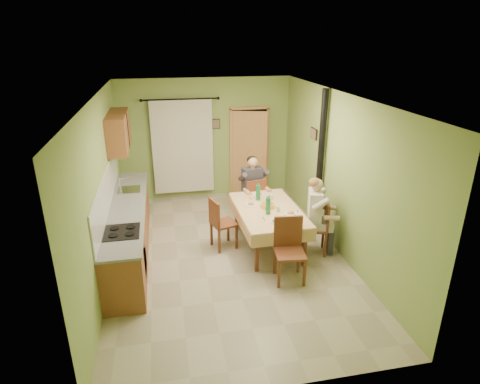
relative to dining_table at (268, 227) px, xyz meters
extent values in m
cube|color=tan|center=(-0.79, -0.17, -0.38)|extent=(4.00, 6.00, 0.01)
cube|color=#89A755|center=(-0.79, 2.83, 1.02)|extent=(4.00, 0.04, 2.80)
cube|color=#89A755|center=(-0.79, -3.17, 1.02)|extent=(4.00, 0.04, 2.80)
cube|color=#89A755|center=(-2.79, -0.17, 1.02)|extent=(0.04, 6.00, 2.80)
cube|color=#89A755|center=(1.21, -0.17, 1.02)|extent=(0.04, 6.00, 2.80)
cube|color=white|center=(-0.79, -0.17, 2.42)|extent=(4.00, 6.00, 0.04)
cube|color=brown|center=(-2.49, 0.23, 0.06)|extent=(0.60, 3.60, 0.88)
cube|color=gray|center=(-2.49, 0.23, 0.52)|extent=(0.64, 3.64, 0.04)
cube|color=white|center=(-2.77, 0.23, 0.85)|extent=(0.02, 3.60, 0.66)
cube|color=silver|center=(-2.49, 1.03, 0.54)|extent=(0.42, 0.42, 0.03)
cube|color=black|center=(-2.49, -0.77, 0.55)|extent=(0.52, 0.56, 0.02)
cube|color=black|center=(-2.19, -0.77, 0.07)|extent=(0.01, 0.55, 0.55)
cube|color=brown|center=(-2.61, 1.53, 1.57)|extent=(0.35, 1.40, 0.70)
cylinder|color=black|center=(-1.34, 2.71, 1.97)|extent=(1.70, 0.04, 0.04)
cube|color=silver|center=(-1.34, 2.73, 0.87)|extent=(1.40, 0.06, 2.20)
cube|color=black|center=(0.26, 2.82, 0.65)|extent=(0.84, 0.03, 2.06)
cube|color=tan|center=(-0.19, 2.80, 0.65)|extent=(0.06, 0.06, 2.12)
cube|color=tan|center=(0.71, 2.80, 0.65)|extent=(0.06, 0.06, 2.12)
cube|color=tan|center=(0.26, 2.80, 1.71)|extent=(0.96, 0.06, 0.06)
cube|color=tan|center=(0.25, 2.68, 0.64)|extent=(0.80, 0.27, 2.04)
cube|color=#E2AF79|center=(0.00, 0.00, 0.36)|extent=(1.14, 1.86, 0.04)
cube|color=#E2AF79|center=(0.02, -0.92, 0.25)|extent=(1.09, 0.04, 0.22)
cube|color=#E2AF79|center=(-0.02, 0.92, 0.25)|extent=(1.09, 0.04, 0.22)
cube|color=#E2AF79|center=(-0.55, -0.01, 0.25)|extent=(0.06, 1.84, 0.22)
cube|color=#E2AF79|center=(0.55, 0.01, 0.25)|extent=(0.06, 1.84, 0.22)
cylinder|color=white|center=(-0.01, 0.67, 0.39)|extent=(0.25, 0.25, 0.02)
ellipsoid|color=#CC7233|center=(-0.01, 0.67, 0.41)|extent=(0.12, 0.12, 0.05)
cylinder|color=white|center=(0.05, -0.62, 0.39)|extent=(0.25, 0.25, 0.02)
ellipsoid|color=#CC7233|center=(0.05, -0.62, 0.41)|extent=(0.12, 0.12, 0.05)
cylinder|color=white|center=(0.32, -0.31, 0.39)|extent=(0.25, 0.25, 0.02)
ellipsoid|color=#CC7233|center=(0.32, -0.31, 0.41)|extent=(0.12, 0.12, 0.05)
cylinder|color=white|center=(-0.27, 0.21, 0.39)|extent=(0.25, 0.25, 0.02)
ellipsoid|color=#CC7233|center=(-0.27, 0.21, 0.41)|extent=(0.12, 0.12, 0.05)
cylinder|color=yellow|center=(0.00, 0.05, 0.42)|extent=(0.26, 0.26, 0.08)
cylinder|color=white|center=(0.01, -0.55, 0.39)|extent=(0.28, 0.28, 0.02)
cube|color=tan|center=(0.01, -0.55, 0.41)|extent=(0.07, 0.07, 0.03)
cube|color=tan|center=(0.02, -0.56, 0.41)|extent=(0.07, 0.07, 0.03)
cube|color=tan|center=(0.00, -0.51, 0.41)|extent=(0.07, 0.07, 0.03)
cube|color=tan|center=(-0.05, -0.55, 0.41)|extent=(0.07, 0.06, 0.03)
cube|color=tan|center=(0.03, -0.56, 0.41)|extent=(0.05, 0.07, 0.03)
cylinder|color=silver|center=(0.14, -0.16, 0.43)|extent=(0.07, 0.07, 0.10)
cylinder|color=silver|center=(0.17, 0.39, 0.43)|extent=(0.07, 0.07, 0.10)
cylinder|color=white|center=(0.27, -0.79, 0.50)|extent=(0.11, 0.11, 0.22)
cylinder|color=silver|center=(0.27, -0.79, 0.53)|extent=(0.02, 0.02, 0.30)
cube|color=brown|center=(-0.04, 1.09, 0.10)|extent=(0.49, 0.49, 0.04)
cube|color=brown|center=(0.00, 0.91, 0.36)|extent=(0.42, 0.11, 0.48)
cube|color=brown|center=(0.05, -1.14, 0.10)|extent=(0.51, 0.51, 0.04)
cube|color=brown|center=(0.07, -0.93, 0.38)|extent=(0.46, 0.09, 0.53)
cube|color=brown|center=(0.77, -0.37, 0.10)|extent=(0.51, 0.51, 0.04)
cube|color=brown|center=(0.95, -0.42, 0.36)|extent=(0.15, 0.41, 0.48)
cube|color=brown|center=(-0.80, 0.12, 0.10)|extent=(0.51, 0.51, 0.04)
cube|color=brown|center=(-0.98, 0.07, 0.35)|extent=(0.15, 0.40, 0.47)
cube|color=#38333D|center=(-0.02, 1.00, 0.18)|extent=(0.42, 0.45, 0.16)
cube|color=#38333D|center=(-0.04, 1.12, 0.53)|extent=(0.43, 0.28, 0.54)
sphere|color=tan|center=(-0.04, 1.11, 0.92)|extent=(0.21, 0.21, 0.21)
ellipsoid|color=black|center=(-0.05, 1.15, 0.96)|extent=(0.21, 0.21, 0.16)
cube|color=beige|center=(0.87, -0.40, 0.18)|extent=(0.48, 0.46, 0.16)
cube|color=beige|center=(0.74, -0.36, 0.53)|extent=(0.32, 0.44, 0.54)
sphere|color=tan|center=(0.75, -0.36, 0.92)|extent=(0.21, 0.21, 0.21)
ellipsoid|color=olive|center=(0.71, -0.35, 0.96)|extent=(0.21, 0.21, 0.16)
cylinder|color=black|center=(1.11, 0.43, 1.02)|extent=(0.12, 0.12, 2.80)
cylinder|color=black|center=(1.11, 0.43, -0.23)|extent=(0.24, 0.24, 0.30)
cube|color=black|center=(-0.54, 2.80, 1.37)|extent=(0.19, 0.03, 0.23)
cube|color=brown|center=(1.18, 1.03, 1.47)|extent=(0.03, 0.31, 0.21)
camera|label=1|loc=(-1.79, -6.39, 3.31)|focal=30.00mm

